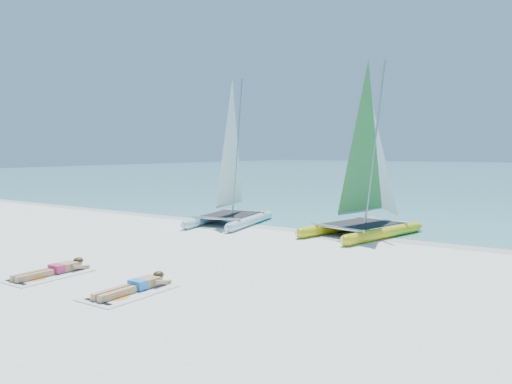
% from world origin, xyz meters
% --- Properties ---
extents(ground, '(140.00, 140.00, 0.00)m').
position_xyz_m(ground, '(0.00, 0.00, 0.00)').
color(ground, white).
rests_on(ground, ground).
extents(wet_sand_strip, '(140.00, 1.40, 0.01)m').
position_xyz_m(wet_sand_strip, '(0.00, 5.50, 0.00)').
color(wet_sand_strip, silver).
rests_on(wet_sand_strip, ground).
extents(catamaran_blue, '(2.86, 4.60, 5.84)m').
position_xyz_m(catamaran_blue, '(-3.48, 5.18, 1.74)').
color(catamaran_blue, silver).
rests_on(catamaran_blue, ground).
extents(catamaran_yellow, '(3.13, 4.91, 6.09)m').
position_xyz_m(catamaran_yellow, '(1.78, 5.93, 1.92)').
color(catamaran_yellow, yellow).
rests_on(catamaran_yellow, ground).
extents(towel_a, '(1.00, 1.85, 0.02)m').
position_xyz_m(towel_a, '(-2.10, -3.57, 0.01)').
color(towel_a, white).
rests_on(towel_a, ground).
extents(sunbather_a, '(0.37, 1.73, 0.26)m').
position_xyz_m(sunbather_a, '(-2.10, -3.38, 0.12)').
color(sunbather_a, tan).
rests_on(sunbather_a, towel_a).
extents(towel_b, '(1.00, 1.85, 0.02)m').
position_xyz_m(towel_b, '(0.47, -3.49, 0.01)').
color(towel_b, white).
rests_on(towel_b, ground).
extents(sunbather_b, '(0.37, 1.73, 0.26)m').
position_xyz_m(sunbather_b, '(0.47, -3.30, 0.12)').
color(sunbather_b, tan).
rests_on(sunbather_b, towel_b).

